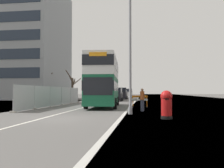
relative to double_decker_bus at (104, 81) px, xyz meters
The scene contains 13 objects.
ground 10.68m from the double_decker_bus, 90.34° to the right, with size 140.00×280.00×0.10m.
double_decker_bus is the anchor object (origin of this frame).
lamppost_foreground 8.15m from the double_decker_bus, 67.35° to the right, with size 0.29×0.70×8.44m.
red_pillar_postbox 11.34m from the double_decker_bus, 61.87° to the right, with size 0.67×0.67×1.61m.
roadworks_barrier 4.11m from the double_decker_bus, ahead, with size 1.54×0.48×1.17m.
construction_site_fence 5.80m from the double_decker_bus, 169.14° to the left, with size 0.44×17.20×2.13m.
car_oncoming_near 14.98m from the double_decker_bus, 91.54° to the left, with size 1.97×4.40×2.12m.
car_receding_mid 24.87m from the double_decker_bus, 90.67° to the left, with size 1.94×4.58×2.37m.
car_receding_far 34.66m from the double_decker_bus, 89.29° to the left, with size 1.93×4.01×2.26m.
bare_tree_far_verge_near 23.63m from the double_decker_bus, 128.41° to the left, with size 2.75×1.96×5.18m.
bare_tree_far_verge_mid 22.12m from the double_decker_bus, 115.46° to the left, with size 2.75×2.36×5.67m.
pedestrian_at_kerb 6.43m from the double_decker_bus, 50.95° to the right, with size 0.34×0.34×1.80m.
backdrop_office_block 34.98m from the double_decker_bus, 136.83° to the left, with size 22.87×16.14×23.52m.
Camera 1 is at (4.68, -12.98, 1.55)m, focal length 37.48 mm.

